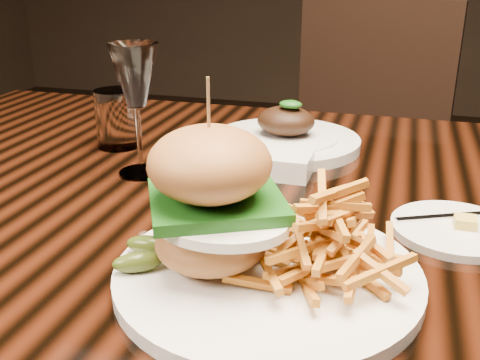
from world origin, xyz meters
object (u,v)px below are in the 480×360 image
(dining_table, at_px, (300,241))
(wine_glass, at_px, (135,80))
(far_dish, at_px, (285,138))
(burger_plate, at_px, (267,230))
(chair_far, at_px, (360,147))

(dining_table, bearing_deg, wine_glass, 178.76)
(wine_glass, relative_size, far_dish, 0.76)
(burger_plate, xyz_separation_m, chair_far, (0.01, 1.13, -0.27))
(dining_table, height_order, wine_glass, wine_glass)
(wine_glass, xyz_separation_m, chair_far, (0.26, 0.88, -0.35))
(far_dish, distance_m, chair_far, 0.74)
(dining_table, distance_m, wine_glass, 0.33)
(dining_table, height_order, burger_plate, burger_plate)
(burger_plate, relative_size, wine_glass, 1.59)
(dining_table, bearing_deg, burger_plate, -88.45)
(wine_glass, bearing_deg, burger_plate, -43.69)
(burger_plate, distance_m, far_dish, 0.44)
(burger_plate, relative_size, chair_far, 0.32)
(burger_plate, distance_m, wine_glass, 0.36)
(burger_plate, height_order, chair_far, burger_plate)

